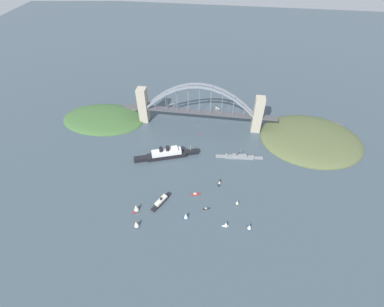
# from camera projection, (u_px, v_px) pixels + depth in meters

# --- Properties ---
(ground_plane) EXTENTS (1400.00, 1400.00, 0.00)m
(ground_plane) POSITION_uv_depth(u_px,v_px,m) (199.00, 125.00, 452.49)
(ground_plane) COLOR #3D4C56
(harbor_arch_bridge) EXTENTS (244.15, 15.44, 73.94)m
(harbor_arch_bridge) POSITION_uv_depth(u_px,v_px,m) (199.00, 109.00, 431.36)
(harbor_arch_bridge) COLOR #ADA38E
(harbor_arch_bridge) RESTS_ON ground
(headland_west_shore) EXTENTS (153.87, 128.47, 25.95)m
(headland_west_shore) POSITION_uv_depth(u_px,v_px,m) (311.00, 139.00, 425.54)
(headland_west_shore) COLOR #515B38
(headland_west_shore) RESTS_ON ground
(headland_east_shore) EXTENTS (138.25, 90.55, 16.41)m
(headland_east_shore) POSITION_uv_depth(u_px,v_px,m) (105.00, 119.00, 464.99)
(headland_east_shore) COLOR #3D6033
(headland_east_shore) RESTS_ON ground
(ocean_liner) EXTENTS (90.00, 38.18, 19.55)m
(ocean_liner) POSITION_uv_depth(u_px,v_px,m) (166.00, 154.00, 392.50)
(ocean_liner) COLOR black
(ocean_liner) RESTS_ON ground
(naval_cruiser) EXTENTS (67.55, 9.15, 16.26)m
(naval_cruiser) POSITION_uv_depth(u_px,v_px,m) (239.00, 157.00, 393.24)
(naval_cruiser) COLOR gray
(naval_cruiser) RESTS_ON ground
(harbor_ferry_steamer) EXTENTS (19.14, 31.26, 8.06)m
(harbor_ferry_steamer) POSITION_uv_depth(u_px,v_px,m) (161.00, 201.00, 335.59)
(harbor_ferry_steamer) COLOR black
(harbor_ferry_steamer) RESTS_ON ground
(seaplane_taxiing_near_bridge) EXTENTS (9.66, 8.48, 4.84)m
(seaplane_taxiing_near_bridge) POSITION_uv_depth(u_px,v_px,m) (173.00, 105.00, 492.54)
(seaplane_taxiing_near_bridge) COLOR #B7B7B2
(seaplane_taxiing_near_bridge) RESTS_ON ground
(seaplane_second_in_formation) EXTENTS (9.12, 8.94, 4.72)m
(seaplane_second_in_formation) POSITION_uv_depth(u_px,v_px,m) (217.00, 109.00, 483.80)
(seaplane_second_in_formation) COLOR #B7B7B2
(seaplane_second_in_formation) RESTS_ON ground
(small_boat_0) EXTENTS (5.46, 6.27, 6.75)m
(small_boat_0) POSITION_uv_depth(u_px,v_px,m) (237.00, 202.00, 333.28)
(small_boat_0) COLOR #2D6B3D
(small_boat_0) RESTS_ON ground
(small_boat_1) EXTENTS (8.13, 9.23, 10.61)m
(small_boat_1) POSITION_uv_depth(u_px,v_px,m) (136.00, 224.00, 309.34)
(small_boat_1) COLOR brown
(small_boat_1) RESTS_ON ground
(small_boat_2) EXTENTS (6.02, 7.37, 8.50)m
(small_boat_2) POSITION_uv_depth(u_px,v_px,m) (250.00, 227.00, 307.66)
(small_boat_2) COLOR #234C8C
(small_boat_2) RESTS_ON ground
(small_boat_3) EXTENTS (8.70, 3.87, 2.11)m
(small_boat_3) POSITION_uv_depth(u_px,v_px,m) (206.00, 209.00, 329.60)
(small_boat_3) COLOR black
(small_boat_3) RESTS_ON ground
(small_boat_4) EXTENTS (7.82, 10.12, 11.49)m
(small_boat_4) POSITION_uv_depth(u_px,v_px,m) (136.00, 208.00, 325.04)
(small_boat_4) COLOR #B2231E
(small_boat_4) RESTS_ON ground
(small_boat_5) EXTENTS (11.79, 5.31, 2.42)m
(small_boat_5) POSITION_uv_depth(u_px,v_px,m) (195.00, 194.00, 345.73)
(small_boat_5) COLOR #B2231E
(small_boat_5) RESTS_ON ground
(small_boat_6) EXTENTS (8.22, 5.35, 9.91)m
(small_boat_6) POSITION_uv_depth(u_px,v_px,m) (186.00, 216.00, 317.43)
(small_boat_6) COLOR #234C8C
(small_boat_6) RESTS_ON ground
(small_boat_7) EXTENTS (3.83, 12.24, 2.12)m
(small_boat_7) POSITION_uv_depth(u_px,v_px,m) (219.00, 183.00, 359.26)
(small_boat_7) COLOR black
(small_boat_7) RESTS_ON ground
(small_boat_8) EXTENTS (7.92, 4.72, 8.11)m
(small_boat_8) POSITION_uv_depth(u_px,v_px,m) (226.00, 224.00, 310.20)
(small_boat_8) COLOR silver
(small_boat_8) RESTS_ON ground
(channel_marker_buoy) EXTENTS (2.20, 2.20, 2.75)m
(channel_marker_buoy) POSITION_uv_depth(u_px,v_px,m) (201.00, 134.00, 433.45)
(channel_marker_buoy) COLOR red
(channel_marker_buoy) RESTS_ON ground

